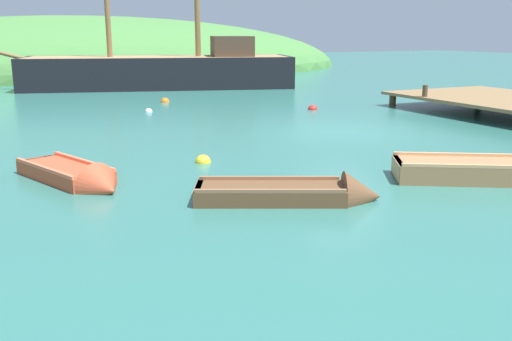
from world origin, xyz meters
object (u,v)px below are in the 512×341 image
buoy_white (149,112)px  rowboat_outer_right (499,174)px  sailing_ship (163,76)px  rowboat_far (300,196)px  buoy_orange (165,102)px  buoy_red (313,110)px  buoy_yellow (203,162)px  rowboat_near_dock (77,179)px

buoy_white → rowboat_outer_right: bearing=-74.0°
sailing_ship → rowboat_far: 22.78m
sailing_ship → buoy_orange: bearing=90.6°
buoy_red → buoy_white: size_ratio=1.34×
rowboat_outer_right → buoy_yellow: rowboat_outer_right is taller
sailing_ship → rowboat_outer_right: (0.55, -22.95, -0.48)m
rowboat_near_dock → rowboat_far: (3.56, -3.09, -0.00)m
rowboat_outer_right → buoy_red: 11.60m
rowboat_far → buoy_yellow: 3.81m
rowboat_far → buoy_white: rowboat_far is taller
rowboat_outer_right → rowboat_far: bearing=-156.1°
rowboat_far → buoy_orange: (2.14, 15.84, -0.09)m
rowboat_far → sailing_ship: bearing=105.4°
sailing_ship → buoy_yellow: bearing=92.7°
rowboat_far → buoy_red: 12.80m
rowboat_near_dock → buoy_red: 12.94m
sailing_ship → buoy_yellow: (-4.52, -18.65, -0.62)m
rowboat_near_dock → buoy_orange: bearing=135.0°
rowboat_near_dock → buoy_orange: (5.70, 12.74, -0.09)m
sailing_ship → buoy_yellow: 19.20m
rowboat_outer_right → rowboat_far: 4.57m
buoy_red → buoy_orange: bearing=133.0°
buoy_yellow → rowboat_far: bearing=-82.0°
rowboat_near_dock → sailing_ship: bearing=137.8°
buoy_red → buoy_yellow: size_ratio=1.02×
sailing_ship → buoy_white: size_ratio=58.83×
sailing_ship → buoy_red: 11.93m
rowboat_far → buoy_orange: 15.98m
rowboat_far → buoy_red: size_ratio=9.00×
sailing_ship → rowboat_near_dock: 20.75m
sailing_ship → rowboat_far: bearing=96.2°
rowboat_near_dock → buoy_red: bearing=105.9°
rowboat_far → buoy_red: bearing=83.4°
rowboat_far → buoy_yellow: bearing=123.5°
rowboat_near_dock → buoy_yellow: size_ratio=8.47×
sailing_ship → rowboat_outer_right: sailing_ship is taller
rowboat_far → buoy_yellow: (-0.53, 3.77, -0.09)m
rowboat_outer_right → buoy_yellow: 6.65m
buoy_red → buoy_orange: (-4.66, 4.99, 0.00)m
buoy_yellow → buoy_orange: 12.36m
buoy_white → buoy_orange: 3.17m
rowboat_near_dock → buoy_white: 10.81m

